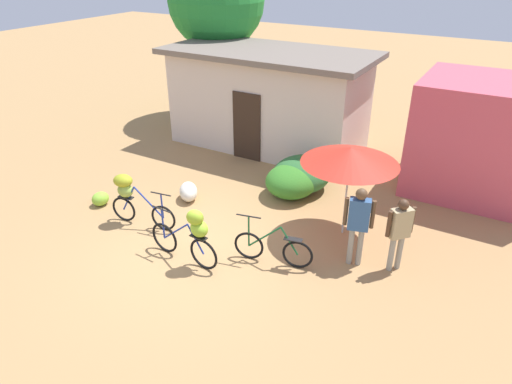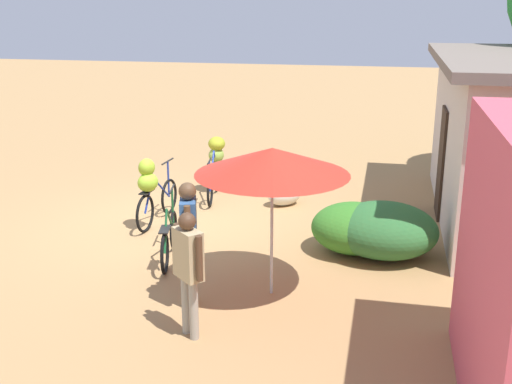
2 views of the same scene
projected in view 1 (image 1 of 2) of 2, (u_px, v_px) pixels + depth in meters
The scene contains 14 objects.
ground_plane at pixel (195, 251), 9.57m from camera, with size 60.00×60.00×0.00m, color #A67D4E.
building_low at pixel (268, 99), 14.06m from camera, with size 6.24×3.05×2.96m.
shop_pink at pixel (483, 138), 11.40m from camera, with size 3.20×2.80×2.85m, color #CE4D5E.
tree_behind_building at pixel (216, 1), 15.38m from camera, with size 3.26×3.26×5.67m.
hedge_bush_front_left at pixel (291, 181), 11.56m from camera, with size 1.29×1.39×0.79m, color #357A26.
hedge_bush_front_right at pixel (302, 174), 11.86m from camera, with size 1.47×1.67×0.85m, color #2C6631.
market_umbrella at pixel (350, 155), 9.31m from camera, with size 2.03×2.03×2.04m.
bicycle_leftmost at pixel (131, 194), 10.23m from camera, with size 1.65×0.46×1.18m.
bicycle_near_pile at pixel (191, 233), 8.87m from camera, with size 1.70×0.43×1.27m.
bicycle_center_loaded at pixel (273, 249), 9.05m from camera, with size 1.60×0.38×1.01m.
banana_pile_on_ground at pixel (101, 199), 11.23m from camera, with size 0.46×0.48×0.34m.
produce_sack at pixel (188, 192), 11.43m from camera, with size 0.70×0.44×0.44m, color silver.
person_vendor at pixel (359, 219), 8.71m from camera, with size 0.56×0.30×1.69m.
person_bystander at pixel (400, 228), 8.61m from camera, with size 0.42×0.45×1.55m.
Camera 1 is at (5.03, -6.18, 5.59)m, focal length 32.20 mm.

